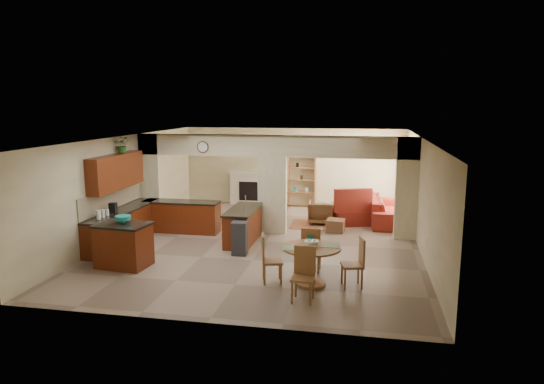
% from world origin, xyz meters
% --- Properties ---
extents(floor, '(10.00, 10.00, 0.00)m').
position_xyz_m(floor, '(0.00, 0.00, 0.00)').
color(floor, gray).
rests_on(floor, ground).
extents(ceiling, '(10.00, 10.00, 0.00)m').
position_xyz_m(ceiling, '(0.00, 0.00, 2.80)').
color(ceiling, white).
rests_on(ceiling, wall_back).
extents(wall_back, '(8.00, 0.00, 8.00)m').
position_xyz_m(wall_back, '(0.00, 5.00, 1.40)').
color(wall_back, beige).
rests_on(wall_back, floor).
extents(wall_front, '(8.00, 0.00, 8.00)m').
position_xyz_m(wall_front, '(0.00, -5.00, 1.40)').
color(wall_front, beige).
rests_on(wall_front, floor).
extents(wall_left, '(0.00, 10.00, 10.00)m').
position_xyz_m(wall_left, '(-4.00, 0.00, 1.40)').
color(wall_left, beige).
rests_on(wall_left, floor).
extents(wall_right, '(0.00, 10.00, 10.00)m').
position_xyz_m(wall_right, '(4.00, 0.00, 1.40)').
color(wall_right, beige).
rests_on(wall_right, floor).
extents(partition_left_pier, '(0.60, 0.25, 2.80)m').
position_xyz_m(partition_left_pier, '(-3.70, 1.00, 1.40)').
color(partition_left_pier, beige).
rests_on(partition_left_pier, floor).
extents(partition_center_pier, '(0.80, 0.25, 2.20)m').
position_xyz_m(partition_center_pier, '(0.00, 1.00, 1.10)').
color(partition_center_pier, beige).
rests_on(partition_center_pier, floor).
extents(partition_right_pier, '(0.60, 0.25, 2.80)m').
position_xyz_m(partition_right_pier, '(3.70, 1.00, 1.40)').
color(partition_right_pier, beige).
rests_on(partition_right_pier, floor).
extents(partition_header, '(8.00, 0.25, 0.60)m').
position_xyz_m(partition_header, '(0.00, 1.00, 2.50)').
color(partition_header, beige).
rests_on(partition_header, partition_center_pier).
extents(kitchen_counter, '(2.52, 3.29, 1.48)m').
position_xyz_m(kitchen_counter, '(-3.26, -0.25, 0.46)').
color(kitchen_counter, '#421307').
rests_on(kitchen_counter, floor).
extents(upper_cabinets, '(0.35, 2.40, 0.90)m').
position_xyz_m(upper_cabinets, '(-3.82, -0.80, 1.92)').
color(upper_cabinets, '#421307').
rests_on(upper_cabinets, wall_left).
extents(peninsula, '(0.70, 1.85, 0.91)m').
position_xyz_m(peninsula, '(-0.60, -0.11, 0.46)').
color(peninsula, '#421307').
rests_on(peninsula, floor).
extents(wall_clock, '(0.34, 0.03, 0.34)m').
position_xyz_m(wall_clock, '(-2.00, 0.85, 2.45)').
color(wall_clock, '#4D3319').
rests_on(wall_clock, partition_header).
extents(rug, '(1.60, 1.30, 0.01)m').
position_xyz_m(rug, '(1.20, 2.10, 0.01)').
color(rug, '#945435').
rests_on(rug, floor).
extents(fireplace, '(1.60, 0.35, 1.20)m').
position_xyz_m(fireplace, '(-1.60, 4.83, 0.61)').
color(fireplace, beige).
rests_on(fireplace, floor).
extents(shelving_unit, '(1.00, 0.32, 1.80)m').
position_xyz_m(shelving_unit, '(0.35, 4.82, 0.90)').
color(shelving_unit, brown).
rests_on(shelving_unit, floor).
extents(window_a, '(0.02, 0.90, 1.90)m').
position_xyz_m(window_a, '(3.97, 2.30, 1.20)').
color(window_a, white).
rests_on(window_a, wall_right).
extents(window_b, '(0.02, 0.90, 1.90)m').
position_xyz_m(window_b, '(3.97, 4.00, 1.20)').
color(window_b, white).
rests_on(window_b, wall_right).
extents(glazed_door, '(0.02, 0.70, 2.10)m').
position_xyz_m(glazed_door, '(3.97, 3.15, 1.05)').
color(glazed_door, white).
rests_on(glazed_door, wall_right).
extents(drape_a_left, '(0.10, 0.28, 2.30)m').
position_xyz_m(drape_a_left, '(3.93, 1.70, 1.20)').
color(drape_a_left, '#3F1919').
rests_on(drape_a_left, wall_right).
extents(drape_a_right, '(0.10, 0.28, 2.30)m').
position_xyz_m(drape_a_right, '(3.93, 2.90, 1.20)').
color(drape_a_right, '#3F1919').
rests_on(drape_a_right, wall_right).
extents(drape_b_left, '(0.10, 0.28, 2.30)m').
position_xyz_m(drape_b_left, '(3.93, 3.40, 1.20)').
color(drape_b_left, '#3F1919').
rests_on(drape_b_left, wall_right).
extents(drape_b_right, '(0.10, 0.28, 2.30)m').
position_xyz_m(drape_b_right, '(3.93, 4.60, 1.20)').
color(drape_b_right, '#3F1919').
rests_on(drape_b_right, wall_right).
extents(ceiling_fan, '(1.00, 1.00, 0.10)m').
position_xyz_m(ceiling_fan, '(1.50, 3.00, 2.56)').
color(ceiling_fan, white).
rests_on(ceiling_fan, ceiling).
extents(kitchen_island, '(1.24, 0.94, 1.00)m').
position_xyz_m(kitchen_island, '(-2.78, -2.56, 0.50)').
color(kitchen_island, '#421307').
rests_on(kitchen_island, floor).
extents(teal_bowl, '(0.35, 0.35, 0.17)m').
position_xyz_m(teal_bowl, '(-2.80, -2.49, 1.09)').
color(teal_bowl, teal).
rests_on(teal_bowl, kitchen_island).
extents(trash_can, '(0.37, 0.32, 0.77)m').
position_xyz_m(trash_can, '(-0.40, -1.24, 0.38)').
color(trash_can, '#2A2A2C').
rests_on(trash_can, floor).
extents(dining_table, '(1.20, 1.20, 0.81)m').
position_xyz_m(dining_table, '(1.54, -2.93, 0.53)').
color(dining_table, brown).
rests_on(dining_table, floor).
extents(fruit_bowl, '(0.28, 0.28, 0.15)m').
position_xyz_m(fruit_bowl, '(1.54, -2.93, 0.89)').
color(fruit_bowl, '#63BC28').
rests_on(fruit_bowl, dining_table).
extents(sofa, '(2.71, 1.16, 0.78)m').
position_xyz_m(sofa, '(3.30, 2.87, 0.39)').
color(sofa, maroon).
rests_on(sofa, floor).
extents(chaise, '(1.41, 1.28, 0.46)m').
position_xyz_m(chaise, '(2.26, 2.50, 0.23)').
color(chaise, maroon).
rests_on(chaise, floor).
extents(armchair, '(0.78, 0.80, 0.70)m').
position_xyz_m(armchair, '(1.27, 2.32, 0.35)').
color(armchair, maroon).
rests_on(armchair, floor).
extents(ottoman, '(0.55, 0.55, 0.36)m').
position_xyz_m(ottoman, '(1.78, 1.40, 0.18)').
color(ottoman, maroon).
rests_on(ottoman, floor).
extents(plant, '(0.48, 0.44, 0.43)m').
position_xyz_m(plant, '(-3.82, -0.40, 2.59)').
color(plant, '#204A13').
rests_on(plant, upper_cabinets).
extents(chair_north, '(0.43, 0.44, 1.02)m').
position_xyz_m(chair_north, '(1.46, -2.17, 0.55)').
color(chair_north, brown).
rests_on(chair_north, floor).
extents(chair_east, '(0.50, 0.50, 1.02)m').
position_xyz_m(chair_east, '(2.45, -2.84, 0.55)').
color(chair_east, brown).
rests_on(chair_east, floor).
extents(chair_south, '(0.44, 0.45, 1.02)m').
position_xyz_m(chair_south, '(1.48, -3.70, 0.55)').
color(chair_south, brown).
rests_on(chair_south, floor).
extents(chair_west, '(0.51, 0.51, 1.02)m').
position_xyz_m(chair_west, '(0.65, -2.94, 0.55)').
color(chair_west, brown).
rests_on(chair_west, floor).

